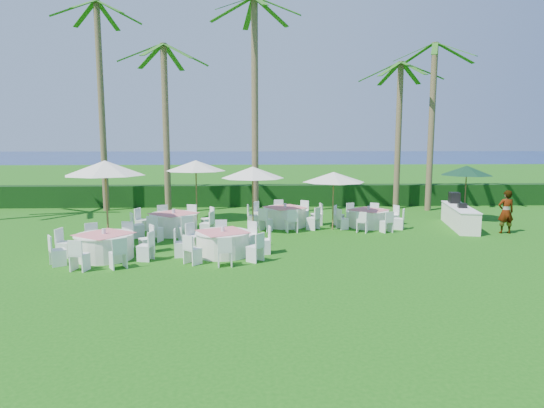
{
  "coord_description": "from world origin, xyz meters",
  "views": [
    {
      "loc": [
        -0.39,
        -13.72,
        3.62
      ],
      "look_at": [
        0.32,
        3.22,
        1.3
      ],
      "focal_mm": 30.0,
      "sensor_mm": 36.0,
      "label": 1
    }
  ],
  "objects_px": {
    "banquet_table_b": "(223,243)",
    "umbrella_green": "(467,171)",
    "banquet_table_a": "(105,246)",
    "buffet_table": "(459,216)",
    "banquet_table_f": "(368,218)",
    "umbrella_b": "(253,172)",
    "banquet_table_d": "(174,223)",
    "umbrella_a": "(105,168)",
    "umbrella_c": "(196,166)",
    "staff_person": "(506,212)",
    "banquet_table_e": "(285,216)",
    "umbrella_d": "(334,177)"
  },
  "relations": [
    {
      "from": "banquet_table_f",
      "to": "umbrella_b",
      "type": "distance_m",
      "value": 5.41
    },
    {
      "from": "umbrella_a",
      "to": "buffet_table",
      "type": "height_order",
      "value": "umbrella_a"
    },
    {
      "from": "banquet_table_b",
      "to": "banquet_table_d",
      "type": "bearing_deg",
      "value": 121.58
    },
    {
      "from": "umbrella_b",
      "to": "buffet_table",
      "type": "xyz_separation_m",
      "value": [
        8.82,
        0.68,
        -1.93
      ]
    },
    {
      "from": "umbrella_d",
      "to": "umbrella_green",
      "type": "bearing_deg",
      "value": 16.2
    },
    {
      "from": "banquet_table_e",
      "to": "banquet_table_d",
      "type": "bearing_deg",
      "value": -161.43
    },
    {
      "from": "banquet_table_a",
      "to": "banquet_table_d",
      "type": "relative_size",
      "value": 0.96
    },
    {
      "from": "umbrella_c",
      "to": "staff_person",
      "type": "height_order",
      "value": "umbrella_c"
    },
    {
      "from": "banquet_table_f",
      "to": "umbrella_c",
      "type": "height_order",
      "value": "umbrella_c"
    },
    {
      "from": "banquet_table_a",
      "to": "umbrella_a",
      "type": "bearing_deg",
      "value": 104.35
    },
    {
      "from": "umbrella_d",
      "to": "umbrella_green",
      "type": "distance_m",
      "value": 6.72
    },
    {
      "from": "banquet_table_b",
      "to": "umbrella_d",
      "type": "distance_m",
      "value": 6.19
    },
    {
      "from": "banquet_table_e",
      "to": "umbrella_green",
      "type": "relative_size",
      "value": 1.29
    },
    {
      "from": "banquet_table_d",
      "to": "umbrella_a",
      "type": "bearing_deg",
      "value": -139.28
    },
    {
      "from": "banquet_table_b",
      "to": "umbrella_d",
      "type": "relative_size",
      "value": 1.21
    },
    {
      "from": "banquet_table_e",
      "to": "banquet_table_a",
      "type": "bearing_deg",
      "value": -138.49
    },
    {
      "from": "buffet_table",
      "to": "umbrella_green",
      "type": "bearing_deg",
      "value": 58.36
    },
    {
      "from": "banquet_table_b",
      "to": "banquet_table_d",
      "type": "xyz_separation_m",
      "value": [
        -2.16,
        3.52,
        0.03
      ]
    },
    {
      "from": "banquet_table_e",
      "to": "buffet_table",
      "type": "xyz_separation_m",
      "value": [
        7.42,
        -0.59,
        0.05
      ]
    },
    {
      "from": "banquet_table_b",
      "to": "banquet_table_e",
      "type": "distance_m",
      "value": 5.56
    },
    {
      "from": "banquet_table_d",
      "to": "buffet_table",
      "type": "relative_size",
      "value": 0.83
    },
    {
      "from": "banquet_table_e",
      "to": "buffet_table",
      "type": "bearing_deg",
      "value": -4.56
    },
    {
      "from": "banquet_table_d",
      "to": "umbrella_c",
      "type": "distance_m",
      "value": 3.74
    },
    {
      "from": "banquet_table_f",
      "to": "buffet_table",
      "type": "height_order",
      "value": "buffet_table"
    },
    {
      "from": "staff_person",
      "to": "umbrella_b",
      "type": "bearing_deg",
      "value": -2.23
    },
    {
      "from": "banquet_table_e",
      "to": "staff_person",
      "type": "distance_m",
      "value": 8.89
    },
    {
      "from": "umbrella_b",
      "to": "umbrella_green",
      "type": "relative_size",
      "value": 1.04
    },
    {
      "from": "umbrella_c",
      "to": "buffet_table",
      "type": "bearing_deg",
      "value": -10.51
    },
    {
      "from": "banquet_table_d",
      "to": "umbrella_d",
      "type": "xyz_separation_m",
      "value": [
        6.44,
        0.59,
        1.75
      ]
    },
    {
      "from": "umbrella_c",
      "to": "banquet_table_d",
      "type": "bearing_deg",
      "value": -99.96
    },
    {
      "from": "umbrella_a",
      "to": "banquet_table_e",
      "type": "bearing_deg",
      "value": 26.49
    },
    {
      "from": "umbrella_b",
      "to": "buffet_table",
      "type": "height_order",
      "value": "umbrella_b"
    },
    {
      "from": "banquet_table_f",
      "to": "umbrella_b",
      "type": "xyz_separation_m",
      "value": [
        -4.94,
        -0.89,
        2.02
      ]
    },
    {
      "from": "banquet_table_e",
      "to": "umbrella_c",
      "type": "xyz_separation_m",
      "value": [
        -3.99,
        1.52,
        2.11
      ]
    },
    {
      "from": "umbrella_a",
      "to": "umbrella_b",
      "type": "bearing_deg",
      "value": 21.1
    },
    {
      "from": "banquet_table_b",
      "to": "staff_person",
      "type": "distance_m",
      "value": 11.45
    },
    {
      "from": "banquet_table_a",
      "to": "buffet_table",
      "type": "relative_size",
      "value": 0.8
    },
    {
      "from": "banquet_table_b",
      "to": "umbrella_d",
      "type": "xyz_separation_m",
      "value": [
        4.28,
        4.11,
        1.78
      ]
    },
    {
      "from": "banquet_table_d",
      "to": "umbrella_b",
      "type": "relative_size",
      "value": 1.23
    },
    {
      "from": "banquet_table_d",
      "to": "banquet_table_e",
      "type": "height_order",
      "value": "banquet_table_d"
    },
    {
      "from": "banquet_table_d",
      "to": "banquet_table_b",
      "type": "bearing_deg",
      "value": -58.42
    },
    {
      "from": "buffet_table",
      "to": "staff_person",
      "type": "xyz_separation_m",
      "value": [
        1.23,
        -1.38,
        0.39
      ]
    },
    {
      "from": "umbrella_green",
      "to": "banquet_table_f",
      "type": "bearing_deg",
      "value": -164.6
    },
    {
      "from": "banquet_table_d",
      "to": "umbrella_b",
      "type": "height_order",
      "value": "umbrella_b"
    },
    {
      "from": "umbrella_a",
      "to": "buffet_table",
      "type": "relative_size",
      "value": 0.75
    },
    {
      "from": "banquet_table_b",
      "to": "umbrella_green",
      "type": "distance_m",
      "value": 12.43
    },
    {
      "from": "umbrella_d",
      "to": "staff_person",
      "type": "relative_size",
      "value": 1.48
    },
    {
      "from": "banquet_table_e",
      "to": "staff_person",
      "type": "height_order",
      "value": "staff_person"
    },
    {
      "from": "banquet_table_d",
      "to": "buffet_table",
      "type": "height_order",
      "value": "buffet_table"
    },
    {
      "from": "umbrella_a",
      "to": "umbrella_c",
      "type": "bearing_deg",
      "value": 61.86
    }
  ]
}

